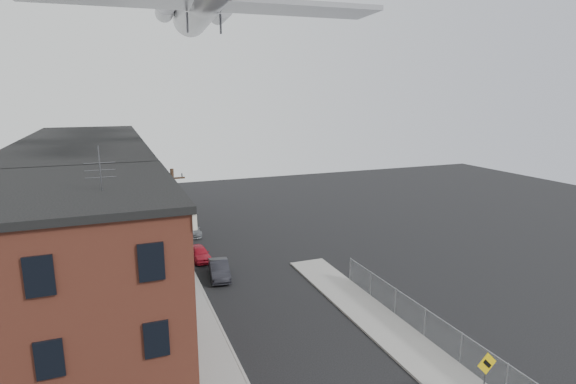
# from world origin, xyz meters

# --- Properties ---
(sidewalk_left) EXTENTS (3.00, 62.00, 0.12)m
(sidewalk_left) POSITION_xyz_m (-5.50, 24.00, 0.06)
(sidewalk_left) COLOR gray
(sidewalk_left) RESTS_ON ground
(sidewalk_right) EXTENTS (3.00, 26.00, 0.12)m
(sidewalk_right) POSITION_xyz_m (5.50, 6.00, 0.06)
(sidewalk_right) COLOR gray
(sidewalk_right) RESTS_ON ground
(curb_left) EXTENTS (0.15, 62.00, 0.14)m
(curb_left) POSITION_xyz_m (-4.05, 24.00, 0.07)
(curb_left) COLOR gray
(curb_left) RESTS_ON ground
(curb_right) EXTENTS (0.15, 26.00, 0.14)m
(curb_right) POSITION_xyz_m (4.05, 6.00, 0.07)
(curb_right) COLOR gray
(curb_right) RESTS_ON ground
(corner_building) EXTENTS (10.31, 12.30, 12.15)m
(corner_building) POSITION_xyz_m (-12.00, 7.00, 5.16)
(corner_building) COLOR #3D1913
(corner_building) RESTS_ON ground
(row_house_a) EXTENTS (11.98, 7.00, 10.30)m
(row_house_a) POSITION_xyz_m (-11.96, 16.50, 5.13)
(row_house_a) COLOR slate
(row_house_a) RESTS_ON ground
(row_house_b) EXTENTS (11.98, 7.00, 10.30)m
(row_house_b) POSITION_xyz_m (-11.96, 23.50, 5.13)
(row_house_b) COLOR #6C6256
(row_house_b) RESTS_ON ground
(row_house_c) EXTENTS (11.98, 7.00, 10.30)m
(row_house_c) POSITION_xyz_m (-11.96, 30.50, 5.13)
(row_house_c) COLOR slate
(row_house_c) RESTS_ON ground
(row_house_d) EXTENTS (11.98, 7.00, 10.30)m
(row_house_d) POSITION_xyz_m (-11.96, 37.50, 5.13)
(row_house_d) COLOR #6C6256
(row_house_d) RESTS_ON ground
(row_house_e) EXTENTS (11.98, 7.00, 10.30)m
(row_house_e) POSITION_xyz_m (-11.96, 44.50, 5.13)
(row_house_e) COLOR slate
(row_house_e) RESTS_ON ground
(chainlink_fence) EXTENTS (0.06, 18.06, 1.90)m
(chainlink_fence) POSITION_xyz_m (7.00, 5.00, 1.00)
(chainlink_fence) COLOR gray
(chainlink_fence) RESTS_ON ground
(warning_sign) EXTENTS (1.10, 0.11, 2.80)m
(warning_sign) POSITION_xyz_m (5.60, -1.03, 1.88)
(warning_sign) COLOR #515156
(warning_sign) RESTS_ON ground
(utility_pole) EXTENTS (1.80, 0.26, 9.00)m
(utility_pole) POSITION_xyz_m (-5.60, 18.00, 4.67)
(utility_pole) COLOR black
(utility_pole) RESTS_ON ground
(street_tree) EXTENTS (3.22, 3.20, 5.20)m
(street_tree) POSITION_xyz_m (-5.27, 27.92, 3.45)
(street_tree) COLOR black
(street_tree) RESTS_ON ground
(car_near) EXTENTS (1.76, 3.76, 1.24)m
(car_near) POSITION_xyz_m (-3.04, 22.89, 0.62)
(car_near) COLOR #AD1626
(car_near) RESTS_ON ground
(car_mid) EXTENTS (1.93, 4.26, 1.35)m
(car_mid) POSITION_xyz_m (-2.31, 18.39, 0.68)
(car_mid) COLOR black
(car_mid) RESTS_ON ground
(car_far) EXTENTS (1.71, 4.14, 1.20)m
(car_far) POSITION_xyz_m (-2.46, 30.54, 0.60)
(car_far) COLOR slate
(car_far) RESTS_ON ground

